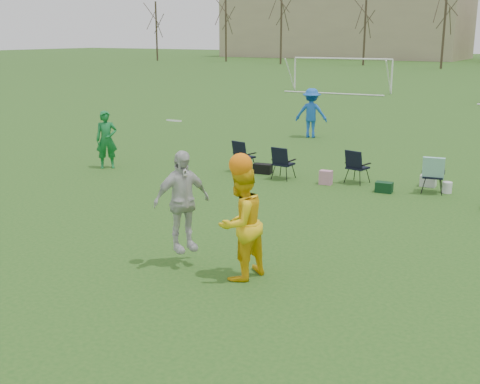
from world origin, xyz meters
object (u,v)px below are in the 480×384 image
Objects in this scene: goal_left at (342,65)px; fielder_blue at (311,113)px; fielder_green_near at (107,140)px; center_contest at (218,213)px.

fielder_blue is at bearing -76.42° from goal_left.
goal_left is (-3.48, 28.17, 1.01)m from fielder_green_near.
center_contest reaches higher than fielder_blue.
center_contest is (7.79, -5.45, 0.20)m from fielder_green_near.
center_contest is (4.74, -14.17, 0.11)m from fielder_blue.
fielder_blue is 20.54m from goal_left.
fielder_green_near is at bearing 145.03° from center_contest.
center_contest is at bearing -79.90° from fielder_green_near.
center_contest reaches higher than goal_left.
fielder_blue is 0.27× the size of goal_left.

